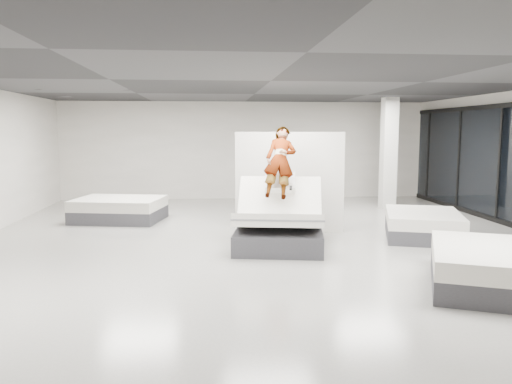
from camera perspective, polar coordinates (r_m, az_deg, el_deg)
room at (r=9.65m, az=1.69°, el=3.09°), size 14.00×14.04×3.20m
hero_bed at (r=9.81m, az=2.67°, el=-3.76°), size 2.01×2.45×1.43m
person at (r=10.01m, az=2.77°, el=1.82°), size 0.87×1.66×1.29m
remote at (r=9.68m, az=3.99°, el=0.47°), size 0.07×0.15×0.08m
divider_panel at (r=11.24m, az=3.78°, el=1.17°), size 2.39×0.78×2.23m
flat_bed_right_far at (r=11.21m, az=18.53°, el=-3.56°), size 2.03×2.35×0.55m
flat_bed_right_near at (r=8.03m, az=25.37°, el=-7.86°), size 2.36×2.63×0.60m
flat_bed_left_far at (r=13.03m, az=-15.35°, el=-1.93°), size 2.36×1.95×0.57m
column at (r=15.00m, az=14.91°, el=4.28°), size 0.40×0.40×3.20m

